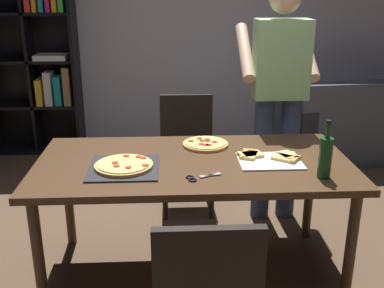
{
  "coord_description": "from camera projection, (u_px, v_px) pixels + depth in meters",
  "views": [
    {
      "loc": [
        -0.14,
        -2.49,
        1.72
      ],
      "look_at": [
        0.0,
        0.15,
        0.8
      ],
      "focal_mm": 42.93,
      "sensor_mm": 36.0,
      "label": 1
    }
  ],
  "objects": [
    {
      "name": "dining_table",
      "position": [
        193.0,
        171.0,
        2.7
      ],
      "size": [
        1.83,
        0.92,
        0.75
      ],
      "color": "#4C331E",
      "rests_on": "ground_plane"
    },
    {
      "name": "second_pizza_plain",
      "position": [
        205.0,
        144.0,
        2.92
      ],
      "size": [
        0.29,
        0.29,
        0.03
      ],
      "color": "tan",
      "rests_on": "dining_table"
    },
    {
      "name": "bookshelf",
      "position": [
        6.0,
        55.0,
        4.74
      ],
      "size": [
        1.4,
        0.35,
        1.95
      ],
      "color": "black",
      "rests_on": "ground_plane"
    },
    {
      "name": "back_wall",
      "position": [
        180.0,
        16.0,
        4.92
      ],
      "size": [
        6.4,
        0.1,
        2.8
      ],
      "primitive_type": "cube",
      "color": "#BCB7C6",
      "rests_on": "ground_plane"
    },
    {
      "name": "wine_bottle",
      "position": [
        325.0,
        156.0,
        2.41
      ],
      "size": [
        0.07,
        0.07,
        0.32
      ],
      "color": "#194723",
      "rests_on": "dining_table"
    },
    {
      "name": "pepperoni_pizza_on_tray",
      "position": [
        124.0,
        166.0,
        2.55
      ],
      "size": [
        0.39,
        0.39,
        0.04
      ],
      "color": "#2D2D33",
      "rests_on": "dining_table"
    },
    {
      "name": "couch",
      "position": [
        365.0,
        128.0,
        4.79
      ],
      "size": [
        1.78,
        1.03,
        0.85
      ],
      "color": "#4C515B",
      "rests_on": "ground_plane"
    },
    {
      "name": "pizza_slices_on_towel",
      "position": [
        269.0,
        158.0,
        2.68
      ],
      "size": [
        0.37,
        0.29,
        0.03
      ],
      "color": "white",
      "rests_on": "dining_table"
    },
    {
      "name": "chair_far_side",
      "position": [
        187.0,
        145.0,
        3.65
      ],
      "size": [
        0.42,
        0.42,
        0.9
      ],
      "color": "black",
      "rests_on": "ground_plane"
    },
    {
      "name": "ground_plane",
      "position": [
        193.0,
        270.0,
        2.92
      ],
      "size": [
        12.0,
        12.0,
        0.0
      ],
      "primitive_type": "plane",
      "color": "brown"
    },
    {
      "name": "person_serving_pizza",
      "position": [
        279.0,
        90.0,
        3.31
      ],
      "size": [
        0.55,
        0.54,
        1.75
      ],
      "color": "#38476B",
      "rests_on": "ground_plane"
    },
    {
      "name": "kitchen_scissors",
      "position": [
        198.0,
        177.0,
        2.43
      ],
      "size": [
        0.2,
        0.12,
        0.01
      ],
      "color": "silver",
      "rests_on": "dining_table"
    }
  ]
}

